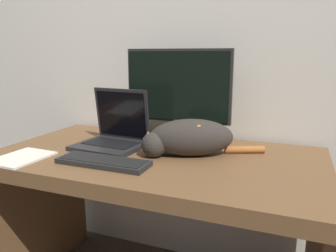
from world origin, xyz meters
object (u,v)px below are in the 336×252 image
object	(u,v)px
laptop	(113,135)
monitor	(177,91)
external_keyboard	(103,162)
cat	(188,137)

from	to	relation	value
laptop	monitor	bearing A→B (deg)	50.37
external_keyboard	monitor	bearing A→B (deg)	74.04
cat	monitor	bearing A→B (deg)	97.09
external_keyboard	laptop	bearing A→B (deg)	111.74
laptop	external_keyboard	xyz separation A→B (m)	(0.10, -0.24, -0.04)
external_keyboard	cat	bearing A→B (deg)	40.51
monitor	laptop	xyz separation A→B (m)	(-0.23, -0.24, -0.19)
monitor	cat	xyz separation A→B (m)	(0.14, -0.24, -0.17)
laptop	external_keyboard	size ratio (longest dim) A/B	0.85
monitor	external_keyboard	world-z (taller)	monitor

